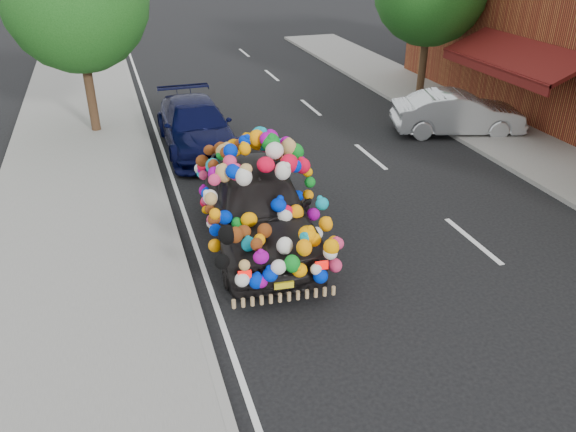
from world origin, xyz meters
TOP-DOWN VIEW (x-y plane):
  - ground at (0.00, 0.00)m, footprint 100.00×100.00m
  - sidewalk at (-4.30, 0.00)m, footprint 4.00×60.00m
  - kerb at (-2.35, 0.00)m, footprint 0.15×60.00m
  - footpath_far at (8.20, 3.00)m, footprint 3.00×40.00m
  - lane_markings at (3.60, 0.00)m, footprint 6.00×50.00m
  - plush_art_car at (-0.67, 1.43)m, footprint 2.74×5.21m
  - navy_sedan at (-0.99, 7.17)m, footprint 1.93×4.74m
  - silver_hatchback at (7.00, 5.98)m, footprint 4.24×2.49m

SIDE VIEW (x-z plane):
  - ground at x=0.00m, z-range 0.00..0.00m
  - lane_markings at x=3.60m, z-range 0.00..0.01m
  - sidewalk at x=-4.30m, z-range 0.00..0.12m
  - footpath_far at x=8.20m, z-range 0.00..0.12m
  - kerb at x=-2.35m, z-range 0.00..0.13m
  - silver_hatchback at x=7.00m, z-range 0.00..1.32m
  - navy_sedan at x=-0.99m, z-range 0.00..1.37m
  - plush_art_car at x=-0.67m, z-range 0.04..2.33m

